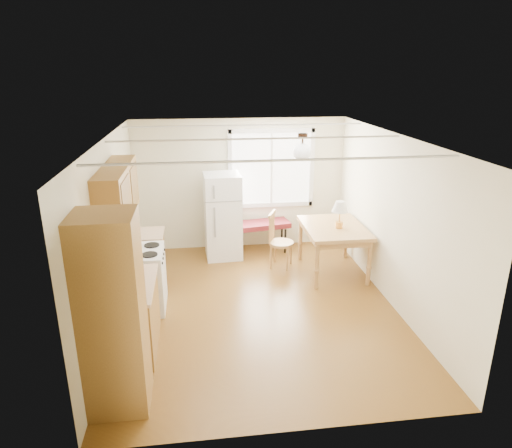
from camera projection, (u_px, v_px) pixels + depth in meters
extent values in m
cube|color=#533211|center=(257.00, 306.00, 6.80)|extent=(4.60, 5.60, 0.12)
cube|color=white|center=(258.00, 138.00, 5.99)|extent=(4.60, 5.60, 0.12)
cube|color=beige|center=(240.00, 185.00, 8.74)|extent=(4.60, 0.10, 2.50)
cube|color=beige|center=(295.00, 319.00, 4.05)|extent=(4.60, 0.10, 2.50)
cube|color=beige|center=(111.00, 234.00, 6.15)|extent=(0.10, 5.60, 2.50)
cube|color=beige|center=(393.00, 221.00, 6.64)|extent=(0.10, 5.60, 2.50)
cube|color=brown|center=(113.00, 315.00, 4.52)|extent=(0.60, 0.60, 2.10)
cube|color=brown|center=(131.00, 318.00, 5.66)|extent=(0.60, 1.10, 0.86)
cube|color=tan|center=(129.00, 285.00, 5.51)|extent=(0.62, 1.14, 0.04)
cube|color=white|center=(142.00, 279.00, 6.64)|extent=(0.65, 0.76, 0.90)
cube|color=brown|center=(145.00, 260.00, 7.35)|extent=(0.60, 0.60, 0.86)
cube|color=brown|center=(117.00, 193.00, 5.84)|extent=(0.33, 1.60, 0.70)
cube|color=white|center=(271.00, 168.00, 8.71)|extent=(1.50, 0.02, 1.35)
cylinder|color=black|center=(303.00, 136.00, 6.47)|extent=(0.14, 0.14, 0.06)
cylinder|color=black|center=(302.00, 143.00, 6.50)|extent=(0.03, 0.03, 0.16)
sphere|color=white|center=(302.00, 152.00, 6.55)|extent=(0.26, 0.26, 0.26)
cube|color=white|center=(223.00, 216.00, 8.38)|extent=(0.68, 0.68, 1.58)
cube|color=gray|center=(223.00, 202.00, 7.95)|extent=(0.65, 0.02, 0.02)
cube|color=gray|center=(215.00, 214.00, 7.99)|extent=(0.03, 0.03, 0.95)
cube|color=#5A151B|center=(257.00, 225.00, 8.70)|extent=(1.31, 0.65, 0.10)
cylinder|color=black|center=(230.00, 244.00, 8.56)|extent=(0.04, 0.04, 0.48)
cylinder|color=black|center=(285.00, 241.00, 8.69)|extent=(0.04, 0.04, 0.48)
cylinder|color=black|center=(229.00, 237.00, 8.89)|extent=(0.04, 0.04, 0.48)
cylinder|color=black|center=(282.00, 235.00, 9.02)|extent=(0.04, 0.04, 0.48)
cube|color=#9C703C|center=(334.00, 228.00, 7.71)|extent=(1.01, 1.35, 0.06)
cube|color=#9C703C|center=(334.00, 232.00, 7.73)|extent=(0.91, 1.24, 0.10)
cylinder|color=#9C703C|center=(317.00, 266.00, 7.23)|extent=(0.07, 0.07, 0.78)
cylinder|color=#9C703C|center=(369.00, 263.00, 7.33)|extent=(0.07, 0.07, 0.78)
cylinder|color=#9C703C|center=(300.00, 240.00, 8.36)|extent=(0.07, 0.07, 0.78)
cylinder|color=#9C703C|center=(346.00, 237.00, 8.46)|extent=(0.07, 0.07, 0.78)
cylinder|color=#9C703C|center=(281.00, 243.00, 8.03)|extent=(0.43, 0.43, 0.05)
cylinder|color=#9C703C|center=(271.00, 257.00, 8.01)|extent=(0.04, 0.04, 0.44)
cylinder|color=#9C703C|center=(287.00, 259.00, 7.93)|extent=(0.04, 0.04, 0.44)
cylinder|color=#9C703C|center=(275.00, 251.00, 8.28)|extent=(0.04, 0.04, 0.44)
cylinder|color=#9C703C|center=(291.00, 253.00, 8.20)|extent=(0.04, 0.04, 0.44)
cylinder|color=gold|center=(339.00, 225.00, 7.60)|extent=(0.12, 0.12, 0.11)
cylinder|color=gold|center=(339.00, 217.00, 7.55)|extent=(0.02, 0.02, 0.18)
cone|color=silver|center=(340.00, 207.00, 7.49)|extent=(0.27, 0.27, 0.18)
cube|color=black|center=(120.00, 298.00, 5.07)|extent=(0.21, 0.26, 0.09)
cube|color=black|center=(117.00, 286.00, 4.91)|extent=(0.20, 0.08, 0.31)
cylinder|color=black|center=(120.00, 287.00, 5.08)|extent=(0.16, 0.16, 0.13)
cylinder|color=red|center=(119.00, 272.00, 5.63)|extent=(0.12, 0.12, 0.17)
sphere|color=red|center=(119.00, 263.00, 5.59)|extent=(0.06, 0.06, 0.06)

